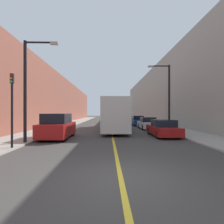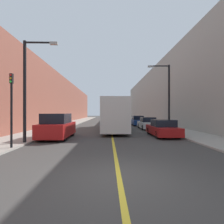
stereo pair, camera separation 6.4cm
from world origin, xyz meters
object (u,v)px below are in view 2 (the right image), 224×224
(bus, at_px, (113,114))
(street_lamp_left, at_px, (28,84))
(parked_suv_left, at_px, (57,127))
(street_lamp_right, at_px, (167,94))
(car_right_mid, at_px, (147,124))
(car_right_near, at_px, (163,129))
(traffic_light, at_px, (11,107))
(car_right_far, at_px, (137,121))

(bus, xyz_separation_m, street_lamp_left, (-5.86, -8.89, 2.09))
(parked_suv_left, relative_size, street_lamp_right, 0.68)
(parked_suv_left, height_order, car_right_mid, parked_suv_left)
(car_right_near, distance_m, street_lamp_right, 4.40)
(car_right_mid, relative_size, traffic_light, 1.06)
(bus, distance_m, street_lamp_left, 10.85)
(bus, bearing_deg, parked_suv_left, -125.47)
(car_right_near, bearing_deg, street_lamp_right, 64.04)
(bus, height_order, car_right_mid, bus)
(bus, relative_size, car_right_near, 2.76)
(street_lamp_left, bearing_deg, car_right_mid, 44.28)
(car_right_far, bearing_deg, traffic_light, -119.66)
(bus, height_order, street_lamp_left, street_lamp_left)
(car_right_mid, bearing_deg, car_right_far, 92.39)
(car_right_far, bearing_deg, car_right_near, -89.59)
(bus, height_order, traffic_light, traffic_light)
(car_right_far, relative_size, traffic_light, 1.09)
(parked_suv_left, height_order, traffic_light, traffic_light)
(car_right_near, relative_size, street_lamp_right, 0.67)
(bus, distance_m, parked_suv_left, 8.04)
(parked_suv_left, bearing_deg, car_right_near, 6.39)
(car_right_near, bearing_deg, parked_suv_left, -173.61)
(parked_suv_left, bearing_deg, street_lamp_right, 19.77)
(parked_suv_left, height_order, street_lamp_right, street_lamp_right)
(car_right_near, height_order, street_lamp_right, street_lamp_right)
(car_right_far, xyz_separation_m, street_lamp_right, (1.36, -9.75, 3.26))
(parked_suv_left, relative_size, traffic_light, 1.11)
(car_right_far, distance_m, traffic_light, 20.15)
(car_right_mid, bearing_deg, street_lamp_right, -73.90)
(car_right_far, xyz_separation_m, street_lamp_left, (-9.84, -15.72, 3.20))
(car_right_mid, bearing_deg, car_right_near, -91.39)
(street_lamp_right, bearing_deg, car_right_far, 97.95)
(bus, xyz_separation_m, parked_suv_left, (-4.64, -6.50, -0.90))
(street_lamp_left, height_order, traffic_light, street_lamp_left)
(car_right_near, bearing_deg, traffic_light, -153.07)
(street_lamp_left, bearing_deg, street_lamp_right, 28.06)
(car_right_near, xyz_separation_m, street_lamp_right, (1.27, 2.61, 3.30))
(parked_suv_left, distance_m, car_right_far, 15.88)
(car_right_mid, xyz_separation_m, street_lamp_left, (-10.08, -9.83, 3.23))
(parked_suv_left, distance_m, car_right_near, 8.76)
(bus, relative_size, street_lamp_right, 1.86)
(car_right_near, relative_size, car_right_far, 1.02)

